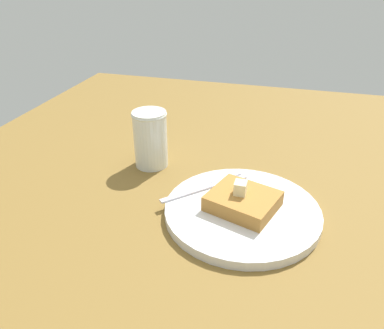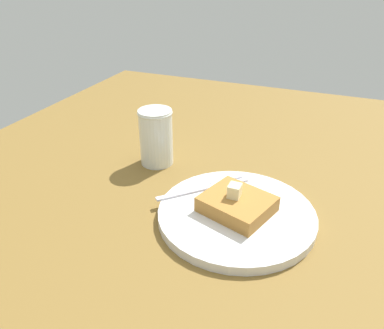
% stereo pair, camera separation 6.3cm
% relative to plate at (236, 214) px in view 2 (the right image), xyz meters
% --- Properties ---
extents(table_surface, '(1.20, 1.20, 0.02)m').
position_rel_plate_xyz_m(table_surface, '(-0.08, -0.01, -0.02)').
color(table_surface, brown).
rests_on(table_surface, ground).
extents(plate, '(0.24, 0.24, 0.01)m').
position_rel_plate_xyz_m(plate, '(0.00, 0.00, 0.00)').
color(plate, silver).
rests_on(plate, table_surface).
extents(toast_slice_center, '(0.11, 0.12, 0.02)m').
position_rel_plate_xyz_m(toast_slice_center, '(0.00, -0.00, 0.02)').
color(toast_slice_center, '#A87131').
rests_on(toast_slice_center, plate).
extents(butter_pat_primary, '(0.02, 0.02, 0.02)m').
position_rel_plate_xyz_m(butter_pat_primary, '(-0.00, -0.00, 0.04)').
color(butter_pat_primary, '#F2E8B4').
rests_on(butter_pat_primary, toast_slice_center).
extents(fork, '(0.12, 0.12, 0.00)m').
position_rel_plate_xyz_m(fork, '(-0.04, -0.06, 0.01)').
color(fork, silver).
rests_on(fork, plate).
extents(syrup_jar, '(0.07, 0.07, 0.11)m').
position_rel_plate_xyz_m(syrup_jar, '(-0.12, -0.19, 0.04)').
color(syrup_jar, '#361305').
rests_on(syrup_jar, table_surface).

